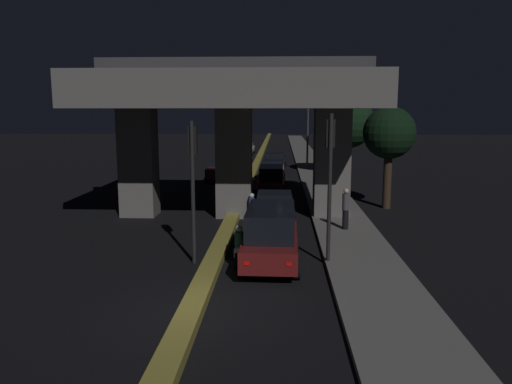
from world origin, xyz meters
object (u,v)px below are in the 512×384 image
object	(u,v)px
car_dark_red_lead	(271,235)
pedestrian_on_sidewalk	(346,208)
traffic_light_left_of_median	(193,167)
motorcycle_white_filtering_near	(239,247)
street_lamp	(303,117)
car_white_third_oncoming	(246,148)
motorcycle_blue_filtering_mid	(252,209)
car_black_second_oncoming	(237,155)
car_black_fifth	(275,160)
car_white_fourth	(273,170)
car_dark_red_lead_oncoming	(222,169)
traffic_light_right_of_median	(330,163)
car_dark_red_third	(272,179)
car_black_second	(274,206)
motorcycle_black_filtering_far	(256,190)

from	to	relation	value
car_dark_red_lead	pedestrian_on_sidewalk	distance (m)	5.72
traffic_light_left_of_median	motorcycle_white_filtering_near	bearing A→B (deg)	-2.88
traffic_light_left_of_median	street_lamp	world-z (taller)	street_lamp
car_white_third_oncoming	motorcycle_blue_filtering_mid	world-z (taller)	car_white_third_oncoming
car_dark_red_lead	car_black_second_oncoming	distance (m)	34.52
car_black_fifth	car_white_third_oncoming	world-z (taller)	car_white_third_oncoming
car_dark_red_lead	car_white_third_oncoming	world-z (taller)	car_dark_red_lead
traffic_light_left_of_median	motorcycle_blue_filtering_mid	xyz separation A→B (m)	(1.67, 6.93, -2.85)
car_white_fourth	car_black_second_oncoming	bearing A→B (deg)	16.82
car_black_second_oncoming	car_dark_red_lead	bearing A→B (deg)	6.52
car_dark_red_lead	car_dark_red_lead_oncoming	world-z (taller)	car_dark_red_lead
car_black_second_oncoming	traffic_light_right_of_median	bearing A→B (deg)	9.85
car_dark_red_lead	motorcycle_blue_filtering_mid	world-z (taller)	car_dark_red_lead
traffic_light_left_of_median	car_dark_red_third	xyz separation A→B (m)	(2.50, 15.28, -2.51)
car_black_second	car_dark_red_third	size ratio (longest dim) A/B	1.13
street_lamp	car_dark_red_lead	xyz separation A→B (m)	(-2.34, -27.67, -3.69)
car_dark_red_third	car_white_fourth	distance (m)	6.31
car_white_fourth	motorcycle_black_filtering_far	distance (m)	9.12
car_black_fifth	pedestrian_on_sidewalk	bearing A→B (deg)	-170.06
car_dark_red_lead	car_dark_red_third	xyz separation A→B (m)	(-0.24, 15.36, -0.14)
car_black_fifth	motorcycle_blue_filtering_mid	xyz separation A→B (m)	(-0.94, -23.42, -0.10)
car_dark_red_lead_oncoming	car_black_second_oncoming	world-z (taller)	car_dark_red_lead_oncoming
car_dark_red_lead	car_black_fifth	world-z (taller)	car_dark_red_lead
traffic_light_right_of_median	pedestrian_on_sidewalk	distance (m)	5.41
car_dark_red_third	pedestrian_on_sidewalk	size ratio (longest dim) A/B	2.32
traffic_light_left_of_median	car_white_third_oncoming	world-z (taller)	traffic_light_left_of_median
car_white_fourth	car_black_second_oncoming	world-z (taller)	car_white_fourth
traffic_light_right_of_median	car_dark_red_third	size ratio (longest dim) A/B	1.24
traffic_light_left_of_median	car_white_third_oncoming	distance (m)	44.10
motorcycle_blue_filtering_mid	pedestrian_on_sidewalk	world-z (taller)	pedestrian_on_sidewalk
car_white_fourth	pedestrian_on_sidewalk	size ratio (longest dim) A/B	2.34
traffic_light_right_of_median	motorcycle_black_filtering_far	size ratio (longest dim) A/B	2.78
street_lamp	motorcycle_black_filtering_far	bearing A→B (deg)	-102.99
traffic_light_left_of_median	car_dark_red_lead	bearing A→B (deg)	-1.65
car_dark_red_lead	car_dark_red_third	bearing A→B (deg)	2.04
car_dark_red_third	motorcycle_blue_filtering_mid	world-z (taller)	car_dark_red_third
car_black_second_oncoming	pedestrian_on_sidewalk	size ratio (longest dim) A/B	2.19
traffic_light_left_of_median	car_dark_red_lead_oncoming	size ratio (longest dim) A/B	1.07
car_dark_red_lead	motorcycle_white_filtering_near	xyz separation A→B (m)	(-1.13, -0.00, -0.47)
pedestrian_on_sidewalk	car_black_second_oncoming	bearing A→B (deg)	103.98
street_lamp	car_white_fourth	xyz separation A→B (m)	(-2.56, -6.00, -3.98)
car_white_fourth	car_black_second	bearing A→B (deg)	-179.26
car_dark_red_lead	car_black_second	bearing A→B (deg)	0.75
car_black_second	motorcycle_blue_filtering_mid	bearing A→B (deg)	87.00
traffic_light_left_of_median	motorcycle_black_filtering_far	world-z (taller)	traffic_light_left_of_median
car_dark_red_lead	car_black_second	size ratio (longest dim) A/B	0.98
traffic_light_right_of_median	car_black_fifth	bearing A→B (deg)	94.06
traffic_light_left_of_median	motorcycle_white_filtering_near	world-z (taller)	traffic_light_left_of_median
traffic_light_left_of_median	car_white_third_oncoming	size ratio (longest dim) A/B	1.09
traffic_light_right_of_median	car_white_fourth	bearing A→B (deg)	95.95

